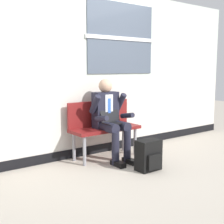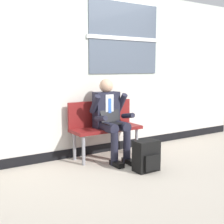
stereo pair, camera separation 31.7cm
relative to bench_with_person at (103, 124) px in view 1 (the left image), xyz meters
The scene contains 5 objects.
ground_plane 0.71m from the bench_with_person, 95.82° to the right, with size 18.00×18.00×0.00m, color #B2A899.
station_wall 0.85m from the bench_with_person, 97.90° to the left, with size 6.59×0.17×2.65m.
bench_with_person is the anchor object (origin of this frame).
person_seated 0.24m from the bench_with_person, 90.00° to the right, with size 0.57×0.70×1.23m.
backpack 0.98m from the bench_with_person, 82.51° to the right, with size 0.34×0.25×0.42m.
Camera 1 is at (-2.66, -3.38, 1.39)m, focal length 48.81 mm.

